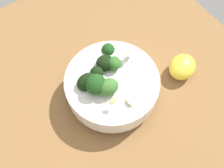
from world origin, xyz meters
The scene contains 3 objects.
ground_plane centered at (0.00, 0.00, -2.40)cm, with size 69.83×69.83×4.80cm, color brown.
bowl_of_broccoli centered at (-3.29, -0.86, 3.87)cm, with size 17.76×17.76×10.14cm.
lemon_wedge centered at (-18.20, 3.17, 2.06)cm, with size 6.15×5.11×4.12cm, color yellow.
Camera 1 is at (9.61, 18.80, 48.35)cm, focal length 42.47 mm.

